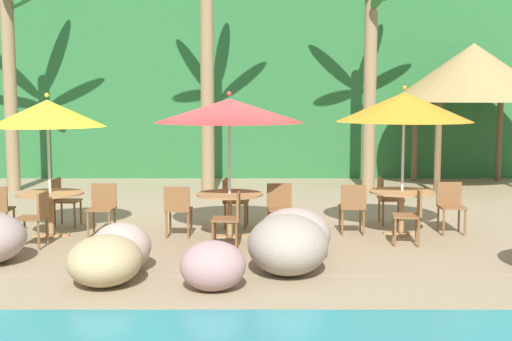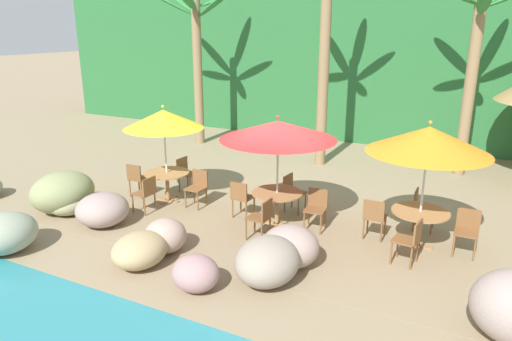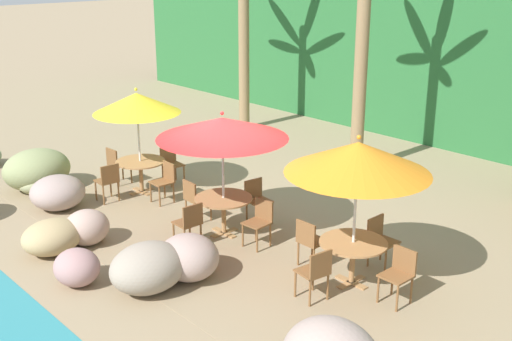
{
  "view_description": "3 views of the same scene",
  "coord_description": "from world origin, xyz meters",
  "px_view_note": "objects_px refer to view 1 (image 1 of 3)",
  "views": [
    {
      "loc": [
        0.46,
        -11.0,
        2.32
      ],
      "look_at": [
        0.51,
        -0.08,
        1.1
      ],
      "focal_mm": 46.25,
      "sensor_mm": 36.0,
      "label": 1
    },
    {
      "loc": [
        3.87,
        -8.85,
        4.17
      ],
      "look_at": [
        -0.5,
        -0.18,
        1.14
      ],
      "focal_mm": 32.76,
      "sensor_mm": 36.0,
      "label": 2
    },
    {
      "loc": [
        8.72,
        -7.4,
        5.1
      ],
      "look_at": [
        0.66,
        0.03,
        1.38
      ],
      "focal_mm": 44.8,
      "sensor_mm": 36.0,
      "label": 3
    }
  ],
  "objects_px": {
    "umbrella_yellow": "(44,114)",
    "dining_table_orange": "(399,198)",
    "chair_yellow_seaward": "(99,205)",
    "chair_yellow_right": "(33,215)",
    "chair_orange_seaward": "(447,203)",
    "dining_table_yellow": "(47,200)",
    "chair_red_inland": "(228,199)",
    "umbrella_orange": "(401,107)",
    "chair_red_right": "(228,216)",
    "dining_table_red": "(227,201)",
    "palapa_hut": "(470,73)",
    "palm_tree_nearest": "(4,44)",
    "chair_orange_right": "(409,213)",
    "chair_orange_left": "(350,205)",
    "palm_tree_second": "(204,28)",
    "chair_red_seaward": "(277,205)",
    "chair_orange_inland": "(383,197)",
    "umbrella_red": "(226,111)",
    "chair_yellow_inland": "(59,198)",
    "chair_red_left": "(175,207)",
    "palm_tree_third": "(367,49)"
  },
  "relations": [
    {
      "from": "dining_table_red",
      "to": "palapa_hut",
      "type": "relative_size",
      "value": 0.26
    },
    {
      "from": "chair_red_inland",
      "to": "dining_table_red",
      "type": "bearing_deg",
      "value": -89.64
    },
    {
      "from": "chair_yellow_right",
      "to": "dining_table_red",
      "type": "bearing_deg",
      "value": 14.57
    },
    {
      "from": "chair_yellow_seaward",
      "to": "umbrella_red",
      "type": "distance_m",
      "value": 2.67
    },
    {
      "from": "chair_yellow_seaward",
      "to": "dining_table_orange",
      "type": "relative_size",
      "value": 0.79
    },
    {
      "from": "umbrella_red",
      "to": "chair_red_seaward",
      "type": "distance_m",
      "value": 1.8
    },
    {
      "from": "chair_orange_seaward",
      "to": "chair_orange_left",
      "type": "height_order",
      "value": "same"
    },
    {
      "from": "chair_red_seaward",
      "to": "palm_tree_nearest",
      "type": "height_order",
      "value": "palm_tree_nearest"
    },
    {
      "from": "chair_yellow_inland",
      "to": "umbrella_orange",
      "type": "relative_size",
      "value": 0.35
    },
    {
      "from": "chair_orange_inland",
      "to": "umbrella_red",
      "type": "bearing_deg",
      "value": -158.29
    },
    {
      "from": "chair_yellow_seaward",
      "to": "chair_red_seaward",
      "type": "xyz_separation_m",
      "value": [
        2.99,
        0.01,
        0.0
      ]
    },
    {
      "from": "chair_yellow_seaward",
      "to": "chair_yellow_right",
      "type": "relative_size",
      "value": 1.0
    },
    {
      "from": "chair_orange_left",
      "to": "umbrella_yellow",
      "type": "bearing_deg",
      "value": -179.0
    },
    {
      "from": "chair_orange_seaward",
      "to": "chair_yellow_seaward",
      "type": "bearing_deg",
      "value": -178.06
    },
    {
      "from": "dining_table_orange",
      "to": "chair_orange_seaward",
      "type": "height_order",
      "value": "chair_orange_seaward"
    },
    {
      "from": "chair_yellow_seaward",
      "to": "palm_tree_nearest",
      "type": "relative_size",
      "value": 0.16
    },
    {
      "from": "chair_red_left",
      "to": "chair_orange_right",
      "type": "distance_m",
      "value": 3.78
    },
    {
      "from": "chair_orange_inland",
      "to": "chair_orange_left",
      "type": "relative_size",
      "value": 1.0
    },
    {
      "from": "chair_red_left",
      "to": "palm_tree_nearest",
      "type": "xyz_separation_m",
      "value": [
        -4.76,
        5.55,
        3.1
      ]
    },
    {
      "from": "dining_table_yellow",
      "to": "chair_red_inland",
      "type": "distance_m",
      "value": 3.09
    },
    {
      "from": "chair_yellow_right",
      "to": "chair_orange_right",
      "type": "distance_m",
      "value": 5.84
    },
    {
      "from": "palapa_hut",
      "to": "chair_orange_left",
      "type": "bearing_deg",
      "value": -122.98
    },
    {
      "from": "dining_table_red",
      "to": "palm_tree_third",
      "type": "xyz_separation_m",
      "value": [
        3.27,
        5.71,
        2.89
      ]
    },
    {
      "from": "umbrella_yellow",
      "to": "umbrella_orange",
      "type": "distance_m",
      "value": 5.92
    },
    {
      "from": "chair_red_seaward",
      "to": "palm_tree_nearest",
      "type": "xyz_separation_m",
      "value": [
        -6.45,
        5.34,
        3.1
      ]
    },
    {
      "from": "dining_table_red",
      "to": "dining_table_orange",
      "type": "height_order",
      "value": "same"
    },
    {
      "from": "chair_orange_right",
      "to": "palm_tree_second",
      "type": "xyz_separation_m",
      "value": [
        -3.61,
        5.46,
        3.41
      ]
    },
    {
      "from": "umbrella_orange",
      "to": "chair_orange_right",
      "type": "xyz_separation_m",
      "value": [
        -0.02,
        -0.85,
        -1.64
      ]
    },
    {
      "from": "umbrella_yellow",
      "to": "dining_table_orange",
      "type": "height_order",
      "value": "umbrella_yellow"
    },
    {
      "from": "chair_yellow_right",
      "to": "chair_red_inland",
      "type": "height_order",
      "value": "same"
    },
    {
      "from": "dining_table_yellow",
      "to": "palm_tree_second",
      "type": "bearing_deg",
      "value": 64.55
    },
    {
      "from": "chair_orange_inland",
      "to": "chair_orange_left",
      "type": "distance_m",
      "value": 1.21
    },
    {
      "from": "chair_yellow_seaward",
      "to": "dining_table_red",
      "type": "height_order",
      "value": "chair_yellow_seaward"
    },
    {
      "from": "umbrella_yellow",
      "to": "umbrella_orange",
      "type": "relative_size",
      "value": 0.95
    },
    {
      "from": "dining_table_red",
      "to": "chair_red_left",
      "type": "height_order",
      "value": "chair_red_left"
    },
    {
      "from": "chair_orange_left",
      "to": "palm_tree_second",
      "type": "height_order",
      "value": "palm_tree_second"
    },
    {
      "from": "umbrella_yellow",
      "to": "chair_orange_seaward",
      "type": "distance_m",
      "value": 6.94
    },
    {
      "from": "chair_red_left",
      "to": "palapa_hut",
      "type": "xyz_separation_m",
      "value": [
        6.84,
        6.28,
        2.42
      ]
    },
    {
      "from": "dining_table_yellow",
      "to": "chair_yellow_inland",
      "type": "xyz_separation_m",
      "value": [
        -0.05,
        0.85,
        -0.1
      ]
    },
    {
      "from": "umbrella_red",
      "to": "palm_tree_second",
      "type": "bearing_deg",
      "value": 98.35
    },
    {
      "from": "chair_orange_seaward",
      "to": "umbrella_orange",
      "type": "bearing_deg",
      "value": -174.67
    },
    {
      "from": "dining_table_orange",
      "to": "chair_orange_inland",
      "type": "xyz_separation_m",
      "value": [
        -0.1,
        0.85,
        -0.1
      ]
    },
    {
      "from": "chair_red_inland",
      "to": "chair_orange_left",
      "type": "bearing_deg",
      "value": -18.18
    },
    {
      "from": "chair_orange_seaward",
      "to": "dining_table_red",
      "type": "bearing_deg",
      "value": -174.67
    },
    {
      "from": "umbrella_yellow",
      "to": "palm_tree_nearest",
      "type": "relative_size",
      "value": 0.44
    },
    {
      "from": "chair_yellow_inland",
      "to": "umbrella_red",
      "type": "bearing_deg",
      "value": -17.16
    },
    {
      "from": "chair_red_seaward",
      "to": "chair_orange_right",
      "type": "height_order",
      "value": "same"
    },
    {
      "from": "chair_yellow_seaward",
      "to": "chair_red_right",
      "type": "xyz_separation_m",
      "value": [
        2.2,
        -1.0,
        0.0
      ]
    },
    {
      "from": "palapa_hut",
      "to": "umbrella_yellow",
      "type": "bearing_deg",
      "value": -145.67
    },
    {
      "from": "chair_red_seaward",
      "to": "umbrella_red",
      "type": "bearing_deg",
      "value": -169.28
    }
  ]
}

